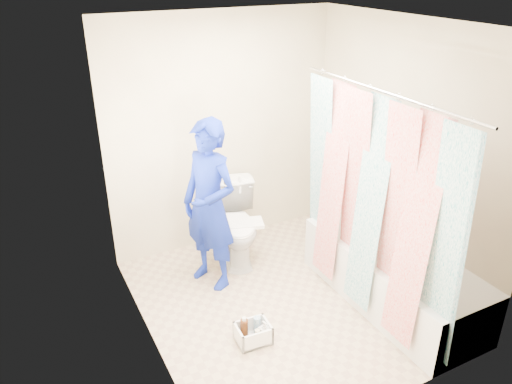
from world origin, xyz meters
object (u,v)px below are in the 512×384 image
bathtub (392,275)px  cleaning_caddy (254,334)px  toilet (237,224)px  plumber (210,206)px

bathtub → cleaning_caddy: 1.35m
bathtub → cleaning_caddy: (-1.33, 0.09, -0.19)m
toilet → plumber: (-0.39, -0.26, 0.41)m
bathtub → toilet: bearing=125.3°
toilet → cleaning_caddy: toilet is taller
bathtub → plumber: size_ratio=1.09×
plumber → cleaning_caddy: plumber is taller
bathtub → cleaning_caddy: bearing=176.1°
plumber → toilet: bearing=99.7°
toilet → plumber: size_ratio=0.49×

